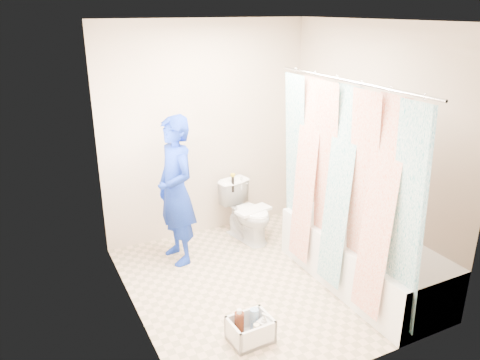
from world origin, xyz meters
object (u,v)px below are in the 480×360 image
plumber (176,191)px  toilet (247,212)px  cleaning_caddy (252,330)px  bathtub (362,258)px

plumber → toilet: bearing=89.4°
cleaning_caddy → plumber: bearing=90.8°
plumber → bathtub: bearing=42.7°
plumber → cleaning_caddy: plumber is taller
plumber → cleaning_caddy: (0.08, -1.48, -0.68)m
cleaning_caddy → bathtub: bearing=9.0°
toilet → bathtub: bearing=-79.1°
bathtub → cleaning_caddy: (-1.33, -0.27, -0.17)m
bathtub → plumber: plumber is taller
toilet → cleaning_caddy: 1.77m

